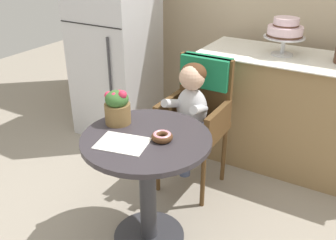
{
  "coord_description": "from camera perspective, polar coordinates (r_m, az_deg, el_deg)",
  "views": [
    {
      "loc": [
        1.0,
        -1.48,
        1.71
      ],
      "look_at": [
        0.05,
        0.15,
        0.77
      ],
      "focal_mm": 39.98,
      "sensor_mm": 36.0,
      "label": 1
    }
  ],
  "objects": [
    {
      "name": "paper_napkin",
      "position": [
        1.99,
        -6.95,
        -3.53
      ],
      "size": [
        0.3,
        0.25,
        0.0
      ],
      "primitive_type": "cube",
      "rotation": [
        0.0,
        0.0,
        0.21
      ],
      "color": "white",
      "rests_on": "cafe_table"
    },
    {
      "name": "donut_front",
      "position": [
        1.99,
        -0.91,
        -2.5
      ],
      "size": [
        0.12,
        0.12,
        0.04
      ],
      "color": "#4C2D19",
      "rests_on": "cafe_table"
    },
    {
      "name": "tiered_cake_stand",
      "position": [
        2.92,
        17.42,
        12.86
      ],
      "size": [
        0.3,
        0.3,
        0.27
      ],
      "color": "silver",
      "rests_on": "display_counter"
    },
    {
      "name": "ground_plane",
      "position": [
        2.47,
        -2.89,
        -17.32
      ],
      "size": [
        8.0,
        8.0,
        0.0
      ],
      "primitive_type": "plane",
      "color": "gray"
    },
    {
      "name": "display_counter",
      "position": [
        3.08,
        19.17,
        0.89
      ],
      "size": [
        1.56,
        0.62,
        0.9
      ],
      "color": "#93754C",
      "rests_on": "ground"
    },
    {
      "name": "cafe_table",
      "position": [
        2.15,
        -3.19,
        -7.5
      ],
      "size": [
        0.72,
        0.72,
        0.72
      ],
      "color": "#332D33",
      "rests_on": "ground"
    },
    {
      "name": "seated_child",
      "position": [
        2.51,
        3.27,
        2.18
      ],
      "size": [
        0.27,
        0.32,
        0.73
      ],
      "color": "silver",
      "rests_on": "ground"
    },
    {
      "name": "wicker_chair",
      "position": [
        2.65,
        4.8,
        2.62
      ],
      "size": [
        0.42,
        0.45,
        0.95
      ],
      "rotation": [
        0.0,
        0.0,
        0.03
      ],
      "color": "brown",
      "rests_on": "ground"
    },
    {
      "name": "refrigerator",
      "position": [
        3.4,
        -8.12,
        11.6
      ],
      "size": [
        0.64,
        0.63,
        1.7
      ],
      "color": "silver",
      "rests_on": "ground"
    },
    {
      "name": "flower_vase",
      "position": [
        2.16,
        -7.73,
        2.04
      ],
      "size": [
        0.15,
        0.15,
        0.21
      ],
      "color": "brown",
      "rests_on": "cafe_table"
    }
  ]
}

